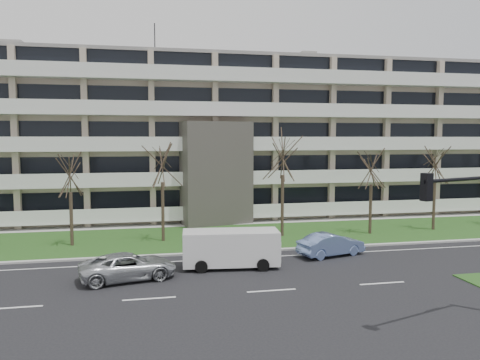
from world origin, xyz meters
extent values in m
plane|color=black|center=(0.00, 0.00, 0.00)|extent=(160.00, 160.00, 0.00)
cube|color=#234E1A|center=(0.00, 13.00, 0.03)|extent=(90.00, 10.00, 0.06)
cube|color=#B2B2AD|center=(0.00, 8.00, 0.06)|extent=(90.00, 0.35, 0.12)
cube|color=#B2B2AD|center=(0.00, 18.50, 0.04)|extent=(90.00, 2.00, 0.08)
cube|color=white|center=(0.00, 6.50, 0.01)|extent=(90.00, 0.12, 0.01)
cube|color=#BAA891|center=(0.00, 25.50, 7.50)|extent=(60.00, 12.00, 15.00)
cube|color=gray|center=(0.00, 25.50, 15.15)|extent=(60.50, 12.50, 0.30)
cube|color=#4C4742|center=(0.00, 18.50, 4.50)|extent=(6.39, 3.69, 9.00)
cube|color=black|center=(0.00, 18.30, 2.00)|extent=(4.92, 1.19, 3.50)
cube|color=gray|center=(-18.00, 25.50, 15.90)|extent=(2.00, 2.00, 1.20)
cylinder|color=black|center=(-5.00, 25.50, 17.00)|extent=(0.10, 0.10, 3.50)
cube|color=black|center=(0.00, 19.48, 2.10)|extent=(58.00, 0.10, 1.80)
cube|color=white|center=(0.00, 18.80, 0.60)|extent=(58.00, 1.40, 0.22)
cube|color=white|center=(0.00, 18.15, 1.20)|extent=(58.00, 0.08, 1.00)
cube|color=black|center=(0.00, 19.48, 5.10)|extent=(58.00, 0.10, 1.80)
cube|color=white|center=(0.00, 18.80, 3.60)|extent=(58.00, 1.40, 0.22)
cube|color=white|center=(0.00, 18.15, 4.20)|extent=(58.00, 0.08, 1.00)
cube|color=black|center=(0.00, 19.48, 8.10)|extent=(58.00, 0.10, 1.80)
cube|color=white|center=(0.00, 18.80, 6.60)|extent=(58.00, 1.40, 0.22)
cube|color=white|center=(0.00, 18.15, 7.20)|extent=(58.00, 0.08, 1.00)
cube|color=black|center=(0.00, 19.48, 11.10)|extent=(58.00, 0.10, 1.80)
cube|color=white|center=(0.00, 18.80, 9.60)|extent=(58.00, 1.40, 0.22)
cube|color=white|center=(0.00, 18.15, 10.20)|extent=(58.00, 0.08, 1.00)
cube|color=black|center=(0.00, 19.48, 14.10)|extent=(58.00, 0.10, 1.80)
cube|color=white|center=(0.00, 18.80, 12.60)|extent=(58.00, 1.40, 0.22)
cube|color=white|center=(0.00, 18.15, 13.20)|extent=(58.00, 0.08, 1.00)
imported|color=silver|center=(-7.07, 3.34, 0.71)|extent=(5.50, 3.37, 1.42)
imported|color=#7D99DA|center=(5.60, 5.99, 0.74)|extent=(4.72, 2.71, 1.47)
cube|color=white|center=(-1.23, 4.62, 1.19)|extent=(5.76, 2.61, 1.97)
cube|color=black|center=(-1.23, 4.62, 1.76)|extent=(5.34, 2.41, 0.72)
cube|color=white|center=(1.40, 4.36, 1.04)|extent=(0.55, 1.99, 1.24)
cylinder|color=black|center=(-3.08, 3.76, 0.36)|extent=(0.75, 0.33, 0.72)
cylinder|color=black|center=(-2.88, 5.82, 0.36)|extent=(0.75, 0.33, 0.72)
cylinder|color=black|center=(0.42, 3.41, 0.36)|extent=(0.75, 0.33, 0.72)
cylinder|color=black|center=(0.62, 5.47, 0.36)|extent=(0.75, 0.33, 0.72)
cylinder|color=black|center=(6.47, -5.79, 6.00)|extent=(5.18, 1.76, 0.14)
cube|color=black|center=(4.10, -6.53, 5.80)|extent=(0.42, 0.42, 1.04)
sphere|color=red|center=(4.10, -6.53, 6.13)|extent=(0.21, 0.21, 0.21)
sphere|color=orange|center=(4.10, -6.53, 5.80)|extent=(0.21, 0.21, 0.21)
sphere|color=green|center=(4.10, -6.53, 5.47)|extent=(0.21, 0.21, 0.21)
cylinder|color=#382B21|center=(-11.25, 12.09, 1.90)|extent=(0.24, 0.24, 3.80)
cylinder|color=#382B21|center=(-4.90, 12.33, 2.19)|extent=(0.24, 0.24, 4.39)
cylinder|color=#382B21|center=(4.18, 12.27, 2.39)|extent=(0.24, 0.24, 4.77)
cylinder|color=#382B21|center=(11.27, 11.79, 1.97)|extent=(0.24, 0.24, 3.95)
cylinder|color=#382B21|center=(17.13, 12.22, 2.11)|extent=(0.24, 0.24, 4.22)
camera|label=1|loc=(-6.02, -21.97, 7.61)|focal=35.00mm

